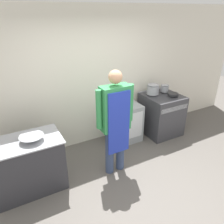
{
  "coord_description": "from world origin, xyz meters",
  "views": [
    {
      "loc": [
        -1.55,
        -1.97,
        2.58
      ],
      "look_at": [
        0.07,
        1.01,
        0.99
      ],
      "focal_mm": 35.0,
      "sensor_mm": 36.0,
      "label": 1
    }
  ],
  "objects": [
    {
      "name": "sauce_pot",
      "position": [
        1.68,
        1.52,
        1.01
      ],
      "size": [
        0.18,
        0.18,
        0.17
      ],
      "color": "#9EA0A8",
      "rests_on": "stove"
    },
    {
      "name": "fridge_unit",
      "position": [
        0.64,
        1.52,
        0.41
      ],
      "size": [
        0.63,
        0.57,
        0.81
      ],
      "color": "#93999E",
      "rests_on": "ground_plane"
    },
    {
      "name": "wall_back",
      "position": [
        0.0,
        1.85,
        1.35
      ],
      "size": [
        8.0,
        0.05,
        2.7
      ],
      "color": "silver",
      "rests_on": "ground_plane"
    },
    {
      "name": "saute_pan",
      "position": [
        1.68,
        1.25,
        0.95
      ],
      "size": [
        0.23,
        0.23,
        0.05
      ],
      "color": "#262628",
      "rests_on": "stove"
    },
    {
      "name": "prep_counter",
      "position": [
        -1.39,
        0.98,
        0.43
      ],
      "size": [
        1.05,
        0.65,
        0.86
      ],
      "color": "#2D2D33",
      "rests_on": "ground_plane"
    },
    {
      "name": "ground_plane",
      "position": [
        0.0,
        0.0,
        0.0
      ],
      "size": [
        14.0,
        14.0,
        0.0
      ],
      "primitive_type": "plane",
      "color": "#5B5651"
    },
    {
      "name": "stock_pot",
      "position": [
        1.36,
        1.52,
        1.04
      ],
      "size": [
        0.25,
        0.25,
        0.23
      ],
      "color": "#9EA0A8",
      "rests_on": "stove"
    },
    {
      "name": "person_cook",
      "position": [
        -0.03,
        0.71,
        1.03
      ],
      "size": [
        0.65,
        0.24,
        1.8
      ],
      "color": "#38476B",
      "rests_on": "ground_plane"
    },
    {
      "name": "stove",
      "position": [
        1.53,
        1.38,
        0.45
      ],
      "size": [
        0.77,
        0.79,
        0.92
      ],
      "color": "#38383D",
      "rests_on": "ground_plane"
    },
    {
      "name": "mixing_bowl",
      "position": [
        -1.29,
        0.93,
        0.91
      ],
      "size": [
        0.35,
        0.35,
        0.08
      ],
      "color": "#9EA0A8",
      "rests_on": "prep_counter"
    }
  ]
}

